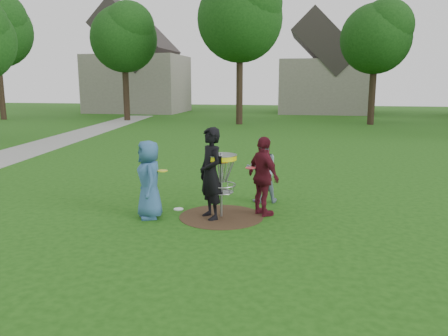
% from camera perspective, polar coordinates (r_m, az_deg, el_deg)
% --- Properties ---
extents(ground, '(100.00, 100.00, 0.00)m').
position_cam_1_polar(ground, '(9.37, -0.35, -6.36)').
color(ground, '#19470F').
rests_on(ground, ground).
extents(dirt_patch, '(1.80, 1.80, 0.01)m').
position_cam_1_polar(dirt_patch, '(9.37, -0.35, -6.33)').
color(dirt_patch, '#47331E').
rests_on(dirt_patch, ground).
extents(concrete_path, '(7.75, 39.92, 0.02)m').
position_cam_1_polar(concrete_path, '(20.67, -23.88, 2.28)').
color(concrete_path, '#9E9E99').
rests_on(concrete_path, ground).
extents(player_blue, '(0.85, 0.96, 1.65)m').
position_cam_1_polar(player_blue, '(9.23, -9.75, -1.50)').
color(player_blue, '#325D8B').
rests_on(player_blue, ground).
extents(player_black, '(0.79, 0.84, 1.92)m').
position_cam_1_polar(player_black, '(9.03, -1.75, -0.73)').
color(player_black, black).
rests_on(player_black, ground).
extents(player_grey, '(0.87, 0.74, 1.56)m').
position_cam_1_polar(player_grey, '(10.40, 4.99, -0.23)').
color(player_grey, gray).
rests_on(player_grey, ground).
extents(player_maroon, '(0.97, 1.03, 1.71)m').
position_cam_1_polar(player_maroon, '(9.30, 5.17, -1.11)').
color(player_maroon, '#581420').
rests_on(player_maroon, ground).
extents(disc_on_grass, '(0.22, 0.22, 0.02)m').
position_cam_1_polar(disc_on_grass, '(9.93, -5.96, -5.36)').
color(disc_on_grass, white).
rests_on(disc_on_grass, ground).
extents(disc_golf_basket, '(0.66, 0.67, 1.38)m').
position_cam_1_polar(disc_golf_basket, '(9.12, -0.36, -0.23)').
color(disc_golf_basket, '#9EA0A5').
rests_on(disc_golf_basket, ground).
extents(held_discs, '(2.01, 1.62, 0.24)m').
position_cam_1_polar(held_discs, '(9.37, -0.03, 0.24)').
color(held_discs, yellow).
rests_on(held_discs, ground).
extents(tree_row, '(51.20, 17.42, 9.90)m').
position_cam_1_polar(tree_row, '(29.67, 8.72, 17.44)').
color(tree_row, '#38281C').
rests_on(tree_row, ground).
extents(house_row, '(44.50, 10.65, 11.62)m').
position_cam_1_polar(house_row, '(41.97, 15.42, 12.42)').
color(house_row, gray).
rests_on(house_row, ground).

